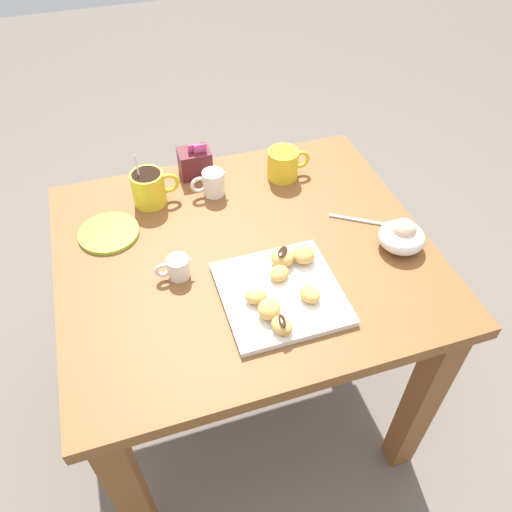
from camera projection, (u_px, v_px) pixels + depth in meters
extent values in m
plane|color=#665B51|center=(248.00, 397.00, 1.79)|extent=(8.00, 8.00, 0.00)
cube|color=brown|center=(245.00, 254.00, 1.27)|extent=(0.92, 0.81, 0.04)
cube|color=brown|center=(131.00, 493.00, 1.22)|extent=(0.07, 0.07, 0.71)
cube|color=brown|center=(421.00, 401.00, 1.39)|extent=(0.07, 0.07, 0.71)
cube|color=brown|center=(102.00, 288.00, 1.68)|extent=(0.07, 0.07, 0.71)
cube|color=brown|center=(323.00, 238.00, 1.85)|extent=(0.07, 0.07, 0.71)
cube|color=white|center=(281.00, 293.00, 1.15)|extent=(0.27, 0.27, 0.02)
cylinder|color=yellow|center=(149.00, 188.00, 1.35)|extent=(0.09, 0.09, 0.09)
torus|color=yellow|center=(168.00, 183.00, 1.36)|extent=(0.06, 0.01, 0.06)
cylinder|color=black|center=(146.00, 176.00, 1.32)|extent=(0.08, 0.08, 0.01)
cylinder|color=silver|center=(140.00, 179.00, 1.32)|extent=(0.01, 0.04, 0.12)
cylinder|color=yellow|center=(283.00, 164.00, 1.44)|extent=(0.09, 0.09, 0.09)
torus|color=yellow|center=(301.00, 160.00, 1.45)|extent=(0.06, 0.01, 0.06)
cylinder|color=black|center=(283.00, 153.00, 1.41)|extent=(0.08, 0.08, 0.01)
cylinder|color=white|center=(214.00, 183.00, 1.39)|extent=(0.06, 0.06, 0.07)
cone|color=white|center=(223.00, 173.00, 1.37)|extent=(0.02, 0.02, 0.02)
torus|color=white|center=(199.00, 185.00, 1.38)|extent=(0.05, 0.01, 0.05)
cylinder|color=white|center=(213.00, 174.00, 1.37)|extent=(0.05, 0.05, 0.01)
cube|color=#561E23|center=(195.00, 163.00, 1.45)|extent=(0.09, 0.07, 0.08)
cube|color=#EA4C93|center=(200.00, 149.00, 1.41)|extent=(0.04, 0.01, 0.03)
cube|color=#EA4C93|center=(194.00, 148.00, 1.41)|extent=(0.04, 0.01, 0.03)
ellipsoid|color=white|center=(401.00, 237.00, 1.24)|extent=(0.11, 0.11, 0.06)
sphere|color=beige|center=(403.00, 231.00, 1.23)|extent=(0.06, 0.06, 0.06)
ellipsoid|color=green|center=(410.00, 224.00, 1.21)|extent=(0.03, 0.03, 0.01)
cylinder|color=white|center=(178.00, 267.00, 1.18)|extent=(0.05, 0.05, 0.05)
cone|color=white|center=(188.00, 260.00, 1.17)|extent=(0.02, 0.02, 0.02)
torus|color=white|center=(163.00, 270.00, 1.17)|extent=(0.04, 0.01, 0.04)
cylinder|color=black|center=(177.00, 261.00, 1.16)|extent=(0.04, 0.04, 0.01)
cylinder|color=#9EC633|center=(109.00, 233.00, 1.29)|extent=(0.15, 0.15, 0.01)
cube|color=silver|center=(357.00, 220.00, 1.33)|extent=(0.13, 0.09, 0.00)
ellipsoid|color=silver|center=(386.00, 225.00, 1.32)|extent=(0.03, 0.02, 0.01)
ellipsoid|color=#DBA351|center=(282.00, 258.00, 1.19)|extent=(0.07, 0.07, 0.04)
ellipsoid|color=black|center=(283.00, 252.00, 1.17)|extent=(0.04, 0.04, 0.00)
ellipsoid|color=#DBA351|center=(256.00, 296.00, 1.11)|extent=(0.06, 0.05, 0.03)
ellipsoid|color=#DBA351|center=(310.00, 294.00, 1.11)|extent=(0.05, 0.06, 0.03)
ellipsoid|color=#DBA351|center=(279.00, 273.00, 1.16)|extent=(0.07, 0.06, 0.03)
ellipsoid|color=#DBA351|center=(280.00, 326.00, 1.05)|extent=(0.06, 0.06, 0.03)
ellipsoid|color=black|center=(280.00, 321.00, 1.04)|extent=(0.02, 0.04, 0.00)
ellipsoid|color=#DBA351|center=(304.00, 255.00, 1.20)|extent=(0.07, 0.07, 0.04)
ellipsoid|color=#DBA351|center=(269.00, 309.00, 1.08)|extent=(0.07, 0.07, 0.04)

